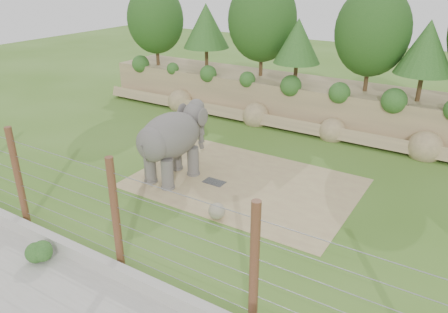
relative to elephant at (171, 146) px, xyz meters
The scene contains 10 objects.
ground 3.53m from the elephant, 31.69° to the right, with size 90.00×90.00×0.00m, color #3D6B1C.
back_embankment 11.73m from the elephant, 73.70° to the left, with size 30.00×5.52×8.77m.
dirt_patch 3.81m from the elephant, 23.55° to the left, with size 10.00×7.00×0.02m, color tan.
drain_grate 2.61m from the elephant, 18.70° to the left, with size 1.00×0.60×0.03m, color #262628.
elephant is the anchor object (origin of this frame).
stone_ball 4.41m from the elephant, 27.26° to the right, with size 0.68×0.68×0.68m, color gray.
retaining_wall 7.28m from the elephant, 68.28° to the right, with size 26.00×0.35×0.50m, color #A9A69C.
walkway 9.18m from the elephant, 72.98° to the right, with size 26.00×4.00×0.01m, color #A9A69C.
barrier_fence 6.68m from the elephant, 66.69° to the right, with size 20.26×0.26×4.00m.
walkway_shrub 7.55m from the elephant, 88.40° to the right, with size 0.73×0.73×0.73m, color #255420.
Camera 1 is at (9.25, -12.78, 9.25)m, focal length 35.00 mm.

